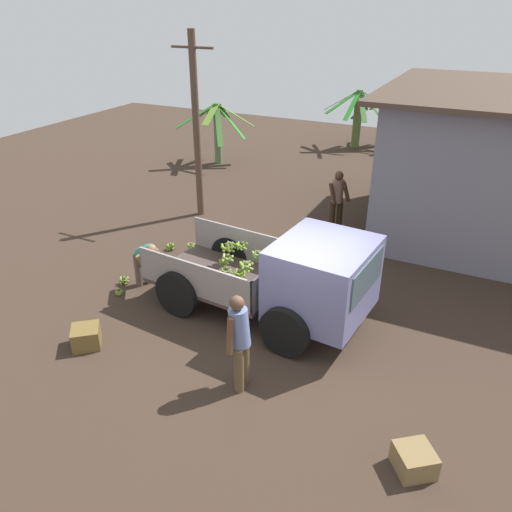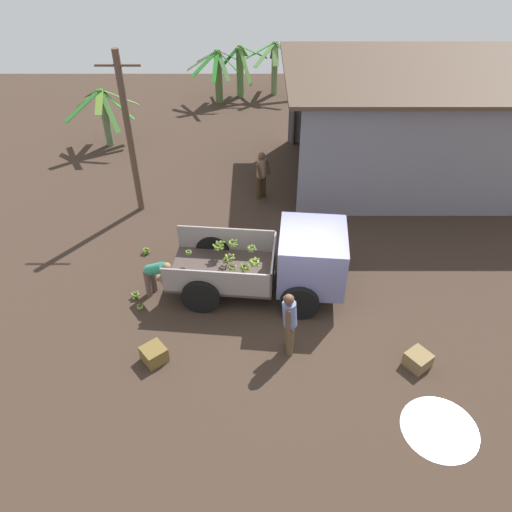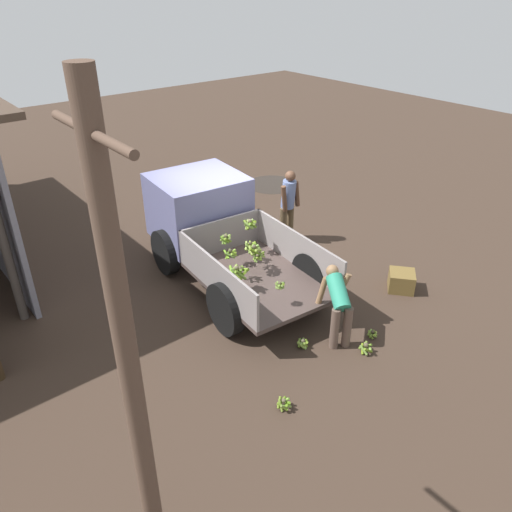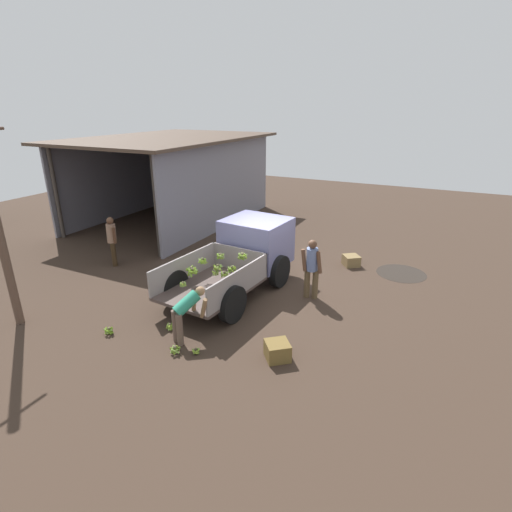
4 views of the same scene
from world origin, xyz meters
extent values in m
plane|color=#3A2B22|center=(0.00, 0.00, 0.00)|extent=(36.00, 36.00, 0.00)
cube|color=#463834|center=(-1.90, 0.70, 0.52)|extent=(2.88, 2.12, 0.08)
cube|color=gray|center=(-1.81, 1.61, 0.92)|extent=(2.71, 0.31, 0.70)
cube|color=gray|center=(-1.98, -0.21, 0.92)|extent=(2.71, 0.31, 0.70)
cube|color=gray|center=(-0.57, 0.58, 0.92)|extent=(0.23, 1.87, 0.70)
cube|color=slate|center=(0.40, 0.48, 1.19)|extent=(1.82, 1.99, 1.41)
cube|color=#4C606B|center=(1.23, 0.40, 1.47)|extent=(0.17, 1.47, 0.62)
cylinder|color=black|center=(0.24, 1.47, 0.48)|extent=(0.99, 0.31, 0.97)
cylinder|color=black|center=(0.06, -0.46, 0.48)|extent=(0.99, 0.31, 0.97)
cylinder|color=black|center=(-2.21, 1.71, 0.48)|extent=(0.99, 0.31, 0.97)
cylinder|color=black|center=(-2.39, -0.23, 0.48)|extent=(0.99, 0.31, 0.97)
sphere|color=brown|center=(-1.12, 0.87, 1.21)|extent=(0.08, 0.08, 0.08)
cylinder|color=olive|center=(-1.17, 0.92, 1.16)|extent=(0.16, 0.15, 0.13)
cylinder|color=olive|center=(-1.19, 0.86, 1.15)|extent=(0.05, 0.18, 0.14)
cylinder|color=#81A145|center=(-1.17, 0.81, 1.16)|extent=(0.17, 0.15, 0.12)
cylinder|color=olive|center=(-1.12, 0.82, 1.13)|extent=(0.14, 0.05, 0.17)
cylinder|color=#85A347|center=(-1.08, 0.81, 1.16)|extent=(0.16, 0.15, 0.12)
cylinder|color=olive|center=(-1.06, 0.87, 1.15)|extent=(0.04, 0.18, 0.13)
cylinder|color=olive|center=(-1.09, 0.90, 1.13)|extent=(0.13, 0.13, 0.17)
cylinder|color=olive|center=(-1.13, 0.93, 1.14)|extent=(0.17, 0.05, 0.15)
sphere|color=brown|center=(-1.79, 0.63, 0.99)|extent=(0.07, 0.07, 0.07)
cylinder|color=olive|center=(-1.84, 0.63, 0.94)|extent=(0.04, 0.14, 0.12)
cylinder|color=olive|center=(-1.82, 0.58, 0.95)|extent=(0.14, 0.11, 0.10)
cylinder|color=#58762A|center=(-1.79, 0.58, 0.93)|extent=(0.12, 0.04, 0.14)
cylinder|color=olive|center=(-1.75, 0.58, 0.95)|extent=(0.14, 0.12, 0.09)
cylinder|color=#80AE39|center=(-1.74, 0.63, 0.94)|extent=(0.05, 0.14, 0.12)
cylinder|color=#587324|center=(-1.76, 0.66, 0.93)|extent=(0.11, 0.11, 0.14)
cylinder|color=#87AE4E|center=(-1.79, 0.67, 0.93)|extent=(0.13, 0.04, 0.13)
cylinder|color=olive|center=(-1.84, 0.66, 0.95)|extent=(0.12, 0.14, 0.10)
sphere|color=#4C4431|center=(-2.02, 1.21, 1.02)|extent=(0.09, 0.09, 0.09)
cylinder|color=olive|center=(-2.04, 1.29, 0.94)|extent=(0.22, 0.10, 0.19)
cylinder|color=#83B043|center=(-2.09, 1.24, 0.93)|extent=(0.13, 0.20, 0.20)
cylinder|color=olive|center=(-2.09, 1.15, 0.97)|extent=(0.20, 0.20, 0.13)
cylinder|color=olive|center=(-2.01, 1.12, 0.97)|extent=(0.24, 0.09, 0.13)
cylinder|color=olive|center=(-1.95, 1.19, 0.94)|extent=(0.11, 0.22, 0.19)
cylinder|color=#8FB037|center=(-1.95, 1.26, 0.96)|extent=(0.17, 0.22, 0.16)
sphere|color=brown|center=(-1.04, 0.20, 1.30)|extent=(0.09, 0.09, 0.09)
cylinder|color=#7E9E46|center=(-0.97, 0.17, 1.23)|extent=(0.14, 0.21, 0.17)
cylinder|color=#8CA945|center=(-0.99, 0.24, 1.21)|extent=(0.14, 0.17, 0.20)
cylinder|color=#57751A|center=(-1.03, 0.28, 1.23)|extent=(0.21, 0.10, 0.16)
cylinder|color=olive|center=(-1.09, 0.27, 1.24)|extent=(0.20, 0.17, 0.15)
cylinder|color=#537A1A|center=(-1.12, 0.20, 1.23)|extent=(0.08, 0.20, 0.17)
cylinder|color=olive|center=(-1.10, 0.14, 1.25)|extent=(0.19, 0.19, 0.12)
cylinder|color=olive|center=(-1.04, 0.13, 1.22)|extent=(0.20, 0.07, 0.18)
sphere|color=#423B2B|center=(-1.30, 0.40, 0.97)|extent=(0.08, 0.08, 0.08)
cylinder|color=#7FA830|center=(-1.34, 0.36, 0.88)|extent=(0.15, 0.14, 0.19)
cylinder|color=#597B25|center=(-1.29, 0.32, 0.91)|extent=(0.20, 0.08, 0.14)
cylinder|color=olive|center=(-1.25, 0.34, 0.91)|extent=(0.18, 0.17, 0.13)
cylinder|color=olive|center=(-1.23, 0.41, 0.90)|extent=(0.07, 0.19, 0.16)
cylinder|color=#97B14F|center=(-1.25, 0.46, 0.91)|extent=(0.18, 0.16, 0.14)
cylinder|color=olive|center=(-1.30, 0.47, 0.89)|extent=(0.18, 0.06, 0.17)
cylinder|color=olive|center=(-1.36, 0.46, 0.91)|extent=(0.17, 0.17, 0.15)
cylinder|color=olive|center=(-1.38, 0.39, 0.91)|extent=(0.08, 0.20, 0.14)
sphere|color=brown|center=(-2.79, 0.96, 1.00)|extent=(0.06, 0.06, 0.06)
cylinder|color=#55732B|center=(-2.77, 0.91, 0.97)|extent=(0.14, 0.10, 0.09)
cylinder|color=#587532|center=(-2.75, 0.95, 0.95)|extent=(0.06, 0.13, 0.12)
cylinder|color=#7DA742|center=(-2.76, 0.98, 0.95)|extent=(0.11, 0.12, 0.11)
cylinder|color=olive|center=(-2.78, 1.00, 0.96)|extent=(0.13, 0.06, 0.11)
cylinder|color=olive|center=(-2.82, 1.00, 0.95)|extent=(0.13, 0.10, 0.11)
cylinder|color=olive|center=(-2.84, 0.96, 0.95)|extent=(0.05, 0.13, 0.11)
cylinder|color=olive|center=(-2.83, 0.93, 0.96)|extent=(0.11, 0.13, 0.10)
cylinder|color=olive|center=(-2.81, 0.91, 0.96)|extent=(0.14, 0.07, 0.10)
sphere|color=brown|center=(-1.98, 1.27, 1.05)|extent=(0.08, 0.08, 0.08)
cylinder|color=olive|center=(-2.02, 1.21, 0.96)|extent=(0.19, 0.13, 0.20)
cylinder|color=olive|center=(-1.95, 1.21, 0.96)|extent=(0.17, 0.14, 0.20)
cylinder|color=olive|center=(-1.90, 1.27, 0.98)|extent=(0.07, 0.21, 0.17)
cylinder|color=#699C26|center=(-1.94, 1.35, 1.00)|extent=(0.23, 0.14, 0.13)
cylinder|color=#81AB48|center=(-2.01, 1.32, 0.95)|extent=(0.17, 0.12, 0.21)
cylinder|color=olive|center=(-2.07, 1.26, 0.98)|extent=(0.05, 0.21, 0.17)
sphere|color=#47402E|center=(-1.62, 1.13, 1.19)|extent=(0.08, 0.08, 0.08)
cylinder|color=#88B02F|center=(-1.65, 1.06, 1.13)|extent=(0.19, 0.10, 0.13)
cylinder|color=#84AA3E|center=(-1.57, 1.07, 1.13)|extent=(0.17, 0.15, 0.14)
cylinder|color=#74AE24|center=(-1.57, 1.14, 1.11)|extent=(0.08, 0.16, 0.18)
cylinder|color=#73AD26|center=(-1.61, 1.21, 1.14)|extent=(0.20, 0.07, 0.12)
cylinder|color=olive|center=(-1.68, 1.18, 1.14)|extent=(0.15, 0.17, 0.13)
cylinder|color=#81AD2F|center=(-1.69, 1.10, 1.13)|extent=(0.11, 0.19, 0.14)
sphere|color=#49412F|center=(-1.62, 0.45, 0.92)|extent=(0.08, 0.08, 0.08)
cylinder|color=olive|center=(-1.59, 0.38, 0.86)|extent=(0.18, 0.11, 0.13)
cylinder|color=#7DA141|center=(-1.55, 0.44, 0.86)|extent=(0.05, 0.18, 0.14)
cylinder|color=#87B135|center=(-1.58, 0.49, 0.85)|extent=(0.15, 0.13, 0.16)
cylinder|color=#72A626|center=(-1.66, 0.51, 0.87)|extent=(0.18, 0.12, 0.12)
cylinder|color=olive|center=(-1.69, 0.44, 0.86)|extent=(0.06, 0.19, 0.13)
cylinder|color=olive|center=(-1.66, 0.38, 0.88)|extent=(0.18, 0.14, 0.11)
sphere|color=#48412F|center=(-1.69, 0.61, 1.12)|extent=(0.09, 0.09, 0.09)
cylinder|color=olive|center=(-1.62, 0.63, 1.05)|extent=(0.10, 0.19, 0.17)
cylinder|color=olive|center=(-1.66, 0.68, 1.06)|extent=(0.20, 0.11, 0.16)
cylinder|color=#547217|center=(-1.74, 0.66, 1.06)|extent=(0.16, 0.18, 0.16)
cylinder|color=#90AC3F|center=(-1.76, 0.58, 1.07)|extent=(0.12, 0.21, 0.13)
cylinder|color=olive|center=(-1.70, 0.55, 1.05)|extent=(0.18, 0.09, 0.17)
cylinder|color=olive|center=(-1.62, 0.57, 1.06)|extent=(0.16, 0.19, 0.14)
cylinder|color=#3F3833|center=(0.49, 9.39, 1.84)|extent=(0.16, 0.16, 3.68)
cylinder|color=#3F3833|center=(0.48, 4.37, 1.84)|extent=(0.16, 0.16, 3.68)
cylinder|color=brown|center=(-4.81, 4.56, 2.55)|extent=(0.20, 0.20, 5.09)
cylinder|color=brown|center=(-4.81, 4.56, 4.64)|extent=(1.26, 0.07, 0.07)
cylinder|color=#516632|center=(-2.76, 13.92, 1.17)|extent=(0.35, 0.35, 2.34)
cube|color=#277C20|center=(-2.28, 14.01, 1.85)|extent=(1.01, 0.45, 1.09)
cube|color=#3F6C20|center=(-2.23, 14.34, 2.00)|extent=(1.20, 1.02, 0.79)
cube|color=#477036|center=(-2.71, 14.33, 1.92)|extent=(0.36, 0.88, 0.95)
cube|color=#375320|center=(-3.25, 14.25, 2.04)|extent=(1.10, 0.84, 0.72)
cube|color=#38572C|center=(-3.47, 13.91, 1.94)|extent=(1.44, 0.30, 0.90)
cube|color=#277223|center=(-3.31, 13.46, 1.94)|extent=(1.28, 1.11, 0.90)
cube|color=#257D22|center=(-2.82, 13.21, 1.90)|extent=(0.32, 1.44, 0.99)
cube|color=#528243|center=(-2.51, 13.58, 1.81)|extent=(0.70, 0.83, 1.17)
cylinder|color=#607846|center=(-0.12, 14.98, 1.21)|extent=(0.29, 0.29, 2.41)
cube|color=#58882D|center=(0.59, 14.99, 2.07)|extent=(1.44, 0.30, 0.79)
cube|color=#58862B|center=(0.31, 15.55, 2.11)|extent=(1.02, 1.27, 0.73)
cube|color=#1D4F16|center=(-0.16, 15.59, 1.90)|extent=(0.33, 1.26, 1.14)
cube|color=#175016|center=(-0.63, 15.37, 2.05)|extent=(1.15, 0.96, 0.84)
cube|color=#317F2F|center=(-0.81, 14.91, 2.10)|extent=(1.41, 0.33, 0.74)
cube|color=#54893C|center=(-0.60, 14.43, 2.04)|extent=(1.13, 1.25, 0.85)
cube|color=#638A42|center=(-0.11, 14.54, 2.04)|extent=(0.30, 0.88, 0.86)
cube|color=#294E23|center=(0.40, 14.49, 2.08)|extent=(1.18, 1.12, 0.78)
cylinder|color=#5E794F|center=(-6.92, 9.29, 1.12)|extent=(0.28, 0.28, 2.23)
cube|color=#298329|center=(-6.38, 9.37, 1.65)|extent=(1.12, 0.36, 1.27)
cube|color=#4D7D2D|center=(-6.32, 9.70, 1.82)|extent=(1.34, 1.03, 0.94)
cube|color=#538441|center=(-6.99, 9.82, 1.92)|extent=(0.44, 1.10, 0.73)
cube|color=#4E7239|center=(-7.34, 9.71, 1.98)|extent=(1.03, 1.02, 0.62)
cube|color=#3F7436|center=(-7.44, 9.36, 1.93)|extent=(1.10, 0.43, 0.72)
cube|color=#256623|center=(-7.49, 8.72, 1.87)|extent=(1.33, 1.32, 0.83)
cube|color=olive|center=(-6.88, 8.77, 1.98)|extent=(0.35, 1.08, 0.62)
cube|color=#41742F|center=(-6.57, 8.79, 1.62)|extent=(0.87, 1.13, 1.33)
cylinder|color=#537F40|center=(-1.77, 14.69, 1.16)|extent=(0.34, 0.34, 2.32)
cube|color=#245D1C|center=(-1.14, 14.78, 2.06)|extent=(1.32, 0.43, 0.62)
cube|color=#358B25|center=(-1.63, 15.18, 1.99)|extent=(0.50, 1.05, 0.77)
cube|color=#658648|center=(-2.18, 15.06, 1.85)|extent=(0.95, 0.88, 1.04)
cube|color=#1C581C|center=(-2.40, 14.30, 1.78)|extent=(1.39, 0.99, 1.19)
cube|color=#548536|center=(-1.52, 14.18, 1.62)|extent=(0.68, 1.11, 1.51)
cylinder|color=brown|center=(-0.23, -1.66, 0.42)|extent=(0.18, 0.18, 0.84)
cylinder|color=brown|center=(-0.25, -1.43, 0.42)|extent=(0.18, 0.18, 0.84)
cylinder|color=#6677A8|center=(-0.27, -1.55, 1.17)|extent=(0.39, 0.34, 0.68)
sphere|color=brown|center=(-0.31, -1.55, 1.62)|extent=(0.24, 0.24, 0.24)
cylinder|color=brown|center=(-0.32, -1.76, 1.14)|extent=(0.13, 0.21, 0.63)
cylinder|color=brown|center=(-0.35, -1.34, 1.14)|extent=(0.13, 0.20, 0.63)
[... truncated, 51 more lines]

